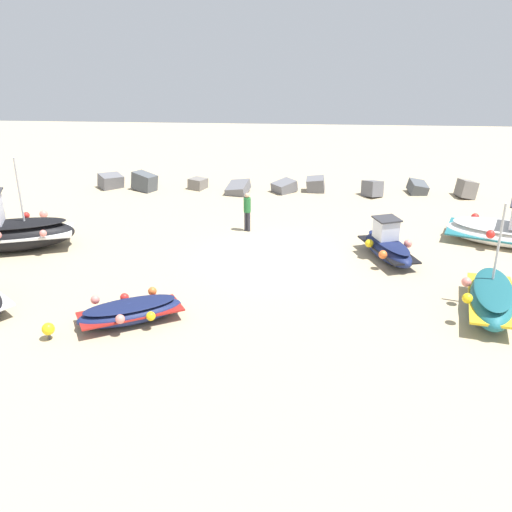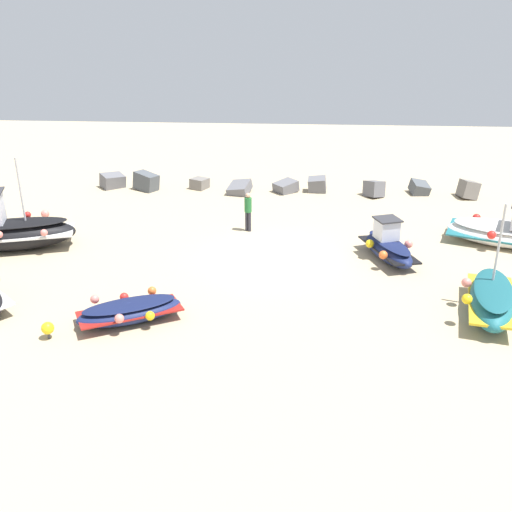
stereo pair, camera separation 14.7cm
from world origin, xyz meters
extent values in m
plane|color=tan|center=(0.00, 0.00, 0.00)|extent=(57.63, 57.63, 0.00)
ellipsoid|color=navy|center=(-4.27, -5.44, 0.31)|extent=(3.58, 2.76, 0.72)
cube|color=maroon|center=(-4.27, -5.44, 0.34)|extent=(3.47, 2.71, 0.15)
ellipsoid|color=#151E45|center=(-4.27, -5.44, 0.58)|extent=(3.14, 2.40, 0.19)
sphere|color=#EA7F75|center=(-5.46, -5.17, 0.59)|extent=(0.29, 0.29, 0.29)
sphere|color=#EA7F75|center=(-4.32, -6.36, 0.58)|extent=(0.29, 0.29, 0.29)
sphere|color=red|center=(-4.64, -4.74, 0.47)|extent=(0.29, 0.29, 0.29)
sphere|color=yellow|center=(-3.50, -5.93, 0.47)|extent=(0.29, 0.29, 0.29)
sphere|color=orange|center=(-3.81, -4.31, 0.51)|extent=(0.29, 0.29, 0.29)
ellipsoid|color=black|center=(-10.49, 0.13, 0.60)|extent=(5.04, 3.11, 1.30)
cube|color=white|center=(-10.49, 0.13, 0.67)|extent=(4.87, 3.07, 0.19)
ellipsoid|color=black|center=(-10.49, 0.13, 1.11)|extent=(4.43, 2.70, 0.28)
cylinder|color=#B7B7BC|center=(-10.06, 0.26, 2.51)|extent=(0.08, 0.08, 2.59)
sphere|color=#EA7F75|center=(-9.02, -0.46, 0.97)|extent=(0.28, 0.28, 0.28)
sphere|color=red|center=(-10.39, 1.20, 1.12)|extent=(0.28, 0.28, 0.28)
ellipsoid|color=navy|center=(4.55, 0.10, 0.39)|extent=(2.18, 3.42, 0.83)
cube|color=black|center=(4.55, 0.10, 0.42)|extent=(2.15, 3.30, 0.12)
ellipsoid|color=#151E45|center=(4.55, 0.10, 0.71)|extent=(1.90, 3.00, 0.17)
cube|color=silver|center=(4.45, 0.38, 1.16)|extent=(1.00, 1.00, 0.78)
cube|color=#333338|center=(4.45, 0.38, 1.58)|extent=(1.16, 1.16, 0.06)
sphere|color=orange|center=(4.19, -0.93, 0.61)|extent=(0.33, 0.33, 0.33)
sphere|color=#EA7F75|center=(5.29, 0.07, 0.68)|extent=(0.33, 0.33, 0.33)
sphere|color=yellow|center=(3.81, 0.13, 0.64)|extent=(0.33, 0.33, 0.33)
sphere|color=#EA7F75|center=(4.91, 1.13, 0.68)|extent=(0.33, 0.33, 0.33)
ellipsoid|color=white|center=(9.54, 2.09, 0.41)|extent=(4.93, 3.41, 0.92)
cube|color=#1E6670|center=(9.54, 2.09, 0.45)|extent=(4.77, 3.38, 0.17)
ellipsoid|color=beige|center=(9.54, 2.09, 0.75)|extent=(4.33, 2.97, 0.22)
sphere|color=red|center=(8.81, 3.52, 0.65)|extent=(0.35, 0.35, 0.35)
sphere|color=red|center=(8.79, 1.24, 0.72)|extent=(0.35, 0.35, 0.35)
ellipsoid|color=#1E6670|center=(7.21, -4.24, 0.50)|extent=(2.26, 4.07, 1.02)
cube|color=gold|center=(7.21, -4.24, 0.55)|extent=(2.25, 3.92, 0.11)
ellipsoid|color=#1A565F|center=(7.21, -4.24, 0.91)|extent=(1.97, 3.57, 0.19)
cylinder|color=#B7B7BC|center=(7.35, -3.68, 2.29)|extent=(0.08, 0.08, 2.59)
sphere|color=#EA7F75|center=(6.51, -3.72, 0.88)|extent=(0.33, 0.33, 0.33)
sphere|color=yellow|center=(6.19, -5.02, 0.94)|extent=(0.33, 0.33, 0.33)
cylinder|color=#2D2D38|center=(-1.28, 2.95, 0.44)|extent=(0.14, 0.14, 0.89)
cylinder|color=#2D2D38|center=(-1.14, 2.87, 0.44)|extent=(0.14, 0.14, 0.89)
cylinder|color=#236B33|center=(-1.21, 2.91, 1.21)|extent=(0.32, 0.32, 0.64)
sphere|color=tan|center=(-1.21, 2.91, 1.64)|extent=(0.22, 0.22, 0.22)
cube|color=slate|center=(-9.22, 9.20, 0.36)|extent=(1.59, 1.52, 0.90)
cube|color=#4C5156|center=(-7.24, 8.82, 0.46)|extent=(1.59, 1.35, 1.10)
cube|color=slate|center=(-4.41, 9.31, 0.28)|extent=(1.10, 1.13, 0.62)
cube|color=slate|center=(-2.15, 8.58, 0.25)|extent=(1.36, 1.58, 0.87)
cube|color=slate|center=(0.31, 8.97, 0.28)|extent=(1.49, 1.48, 0.75)
cube|color=slate|center=(1.99, 9.16, 0.38)|extent=(1.06, 0.97, 0.96)
cube|color=slate|center=(4.94, 8.53, 0.41)|extent=(1.15, 1.32, 1.03)
cube|color=#4C5156|center=(7.42, 9.17, 0.30)|extent=(1.06, 1.25, 0.90)
cube|color=slate|center=(9.80, 8.65, 0.44)|extent=(1.04, 1.25, 1.13)
cylinder|color=#3F3F42|center=(-10.67, 3.46, 0.10)|extent=(0.08, 0.08, 0.20)
sphere|color=#EA7F75|center=(-10.67, 3.46, 0.39)|extent=(0.38, 0.38, 0.38)
cylinder|color=#3F3F42|center=(-6.42, -6.68, 0.08)|extent=(0.08, 0.08, 0.16)
sphere|color=yellow|center=(-6.42, -6.68, 0.35)|extent=(0.38, 0.38, 0.38)
camera|label=1|loc=(0.71, -21.44, 9.18)|focal=41.14mm
camera|label=2|loc=(0.85, -21.43, 9.18)|focal=41.14mm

